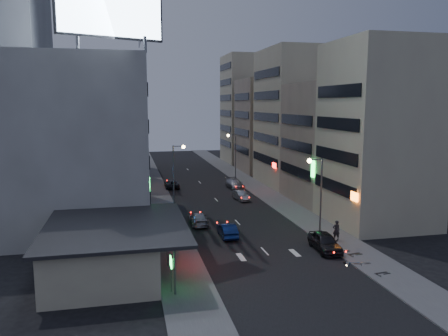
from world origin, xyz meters
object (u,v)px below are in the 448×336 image
object	(u,v)px
parked_car_right_far	(235,184)
road_car_blue	(227,230)
person	(336,230)
scooter_black_b	(359,246)
scooter_blue	(361,256)
road_car_silver	(199,219)
scooter_silver_b	(348,243)
parked_car_right_mid	(241,195)
parked_car_left	(172,184)
parked_car_right_near	(325,242)
scooter_silver_a	(368,256)
scooter_black_a	(387,265)

from	to	relation	value
parked_car_right_far	road_car_blue	bearing A→B (deg)	-107.92
person	scooter_black_b	size ratio (longest dim) A/B	1.03
parked_car_right_far	road_car_blue	distance (m)	25.13
parked_car_right_far	scooter_blue	size ratio (longest dim) A/B	2.99
parked_car_right_far	road_car_silver	distance (m)	21.18
road_car_blue	person	size ratio (longest dim) A/B	2.15
scooter_silver_b	parked_car_right_mid	bearing A→B (deg)	20.55
person	parked_car_left	bearing A→B (deg)	-63.18
parked_car_right_near	road_car_silver	distance (m)	14.76
road_car_blue	scooter_silver_b	bearing A→B (deg)	147.29
parked_car_right_far	scooter_silver_b	size ratio (longest dim) A/B	2.68
road_car_silver	person	size ratio (longest dim) A/B	2.32
scooter_silver_a	parked_car_right_near	bearing A→B (deg)	26.41
road_car_blue	scooter_blue	bearing A→B (deg)	134.29
scooter_black_b	parked_car_right_far	bearing A→B (deg)	-3.00
parked_car_right_mid	scooter_blue	size ratio (longest dim) A/B	2.31
parked_car_right_near	scooter_blue	world-z (taller)	parked_car_right_near
scooter_silver_a	scooter_black_b	world-z (taller)	scooter_black_b
parked_car_left	scooter_blue	xyz separation A→B (m)	(12.02, -36.74, 0.01)
scooter_black_a	scooter_silver_a	xyz separation A→B (m)	(-0.27, 2.24, -0.05)
road_car_silver	scooter_silver_b	size ratio (longest dim) A/B	2.36
scooter_black_b	scooter_silver_b	xyz separation A→B (m)	(-0.57, 0.97, 0.01)
parked_car_right_mid	parked_car_left	world-z (taller)	parked_car_right_mid
person	scooter_silver_a	bearing A→B (deg)	92.90
scooter_silver_b	person	bearing A→B (deg)	5.23
parked_car_right_near	scooter_silver_a	distance (m)	4.34
parked_car_right_near	road_car_blue	bearing A→B (deg)	145.98
parked_car_right_far	scooter_silver_b	distance (m)	30.86
scooter_blue	person	bearing A→B (deg)	11.95
parked_car_right_mid	road_car_blue	world-z (taller)	road_car_blue
parked_car_right_near	road_car_blue	size ratio (longest dim) A/B	1.15
person	scooter_blue	bearing A→B (deg)	86.22
parked_car_right_mid	road_car_silver	distance (m)	13.51
parked_car_right_near	parked_car_right_mid	bearing A→B (deg)	99.20
scooter_blue	scooter_black_b	xyz separation A→B (m)	(1.16, 2.26, 0.05)
scooter_silver_b	road_car_silver	bearing A→B (deg)	56.09
scooter_black_a	scooter_silver_b	bearing A→B (deg)	-4.39
parked_car_right_far	scooter_silver_a	xyz separation A→B (m)	(3.05, -33.96, -0.14)
scooter_black_a	parked_car_right_mid	bearing A→B (deg)	0.68
scooter_silver_b	scooter_black_a	bearing A→B (deg)	-165.74
parked_car_left	scooter_black_b	xyz separation A→B (m)	(13.18, -34.48, 0.06)
parked_car_right_near	scooter_silver_b	bearing A→B (deg)	-10.53
person	scooter_black_a	size ratio (longest dim) A/B	1.11
parked_car_right_mid	scooter_black_b	bearing A→B (deg)	-86.24
parked_car_right_far	parked_car_left	bearing A→B (deg)	161.82
scooter_black_a	scooter_silver_a	size ratio (longest dim) A/B	1.10
road_car_blue	scooter_blue	distance (m)	13.42
parked_car_right_far	scooter_black_b	bearing A→B (deg)	-85.77
parked_car_left	scooter_black_a	distance (m)	41.10
road_car_silver	person	distance (m)	14.95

